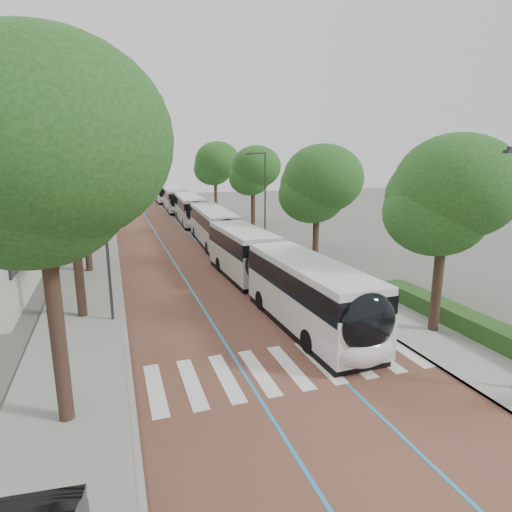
{
  "coord_description": "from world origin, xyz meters",
  "views": [
    {
      "loc": [
        -5.78,
        -12.64,
        7.82
      ],
      "look_at": [
        1.64,
        9.22,
        2.4
      ],
      "focal_mm": 30.0,
      "sensor_mm": 36.0,
      "label": 1
    }
  ],
  "objects": [
    {
      "name": "bus_queued_1",
      "position": [
        3.03,
        37.58,
        1.62
      ],
      "size": [
        3.18,
        12.51,
        3.2
      ],
      "rotation": [
        0.0,
        0.0,
        -0.05
      ],
      "color": "silver",
      "rests_on": "ground"
    },
    {
      "name": "ground",
      "position": [
        0.0,
        0.0,
        0.0
      ],
      "size": [
        160.0,
        160.0,
        0.0
      ],
      "primitive_type": "plane",
      "color": "#51544C",
      "rests_on": "ground"
    },
    {
      "name": "lane_line_left",
      "position": [
        -1.6,
        40.0,
        0.02
      ],
      "size": [
        0.12,
        126.0,
        0.01
      ],
      "primitive_type": "cube",
      "color": "#2686C2",
      "rests_on": "road"
    },
    {
      "name": "sidewalk_right",
      "position": [
        7.5,
        40.0,
        0.06
      ],
      "size": [
        4.0,
        140.0,
        0.12
      ],
      "primitive_type": "cube",
      "color": "gray",
      "rests_on": "ground"
    },
    {
      "name": "lamp_post_left",
      "position": [
        -6.1,
        8.0,
        4.12
      ],
      "size": [
        0.14,
        0.14,
        8.0
      ],
      "primitive_type": "cylinder",
      "color": "#323234",
      "rests_on": "sidewalk_left"
    },
    {
      "name": "bus_queued_2",
      "position": [
        3.02,
        50.14,
        1.62
      ],
      "size": [
        3.1,
        12.5,
        3.2
      ],
      "rotation": [
        0.0,
        0.0,
        -0.05
      ],
      "color": "silver",
      "rests_on": "ground"
    },
    {
      "name": "kerb_right",
      "position": [
        5.6,
        40.0,
        0.06
      ],
      "size": [
        0.2,
        140.0,
        0.14
      ],
      "primitive_type": "cube",
      "color": "gray",
      "rests_on": "ground"
    },
    {
      "name": "sidewalk_left",
      "position": [
        -7.5,
        40.0,
        0.06
      ],
      "size": [
        4.0,
        140.0,
        0.12
      ],
      "primitive_type": "cube",
      "color": "gray",
      "rests_on": "ground"
    },
    {
      "name": "trees_right",
      "position": [
        7.7,
        23.74,
        6.12
      ],
      "size": [
        5.93,
        47.58,
        9.11
      ],
      "color": "black",
      "rests_on": "ground"
    },
    {
      "name": "bus_queued_3",
      "position": [
        2.81,
        63.57,
        1.62
      ],
      "size": [
        2.58,
        12.41,
        3.2
      ],
      "rotation": [
        0.0,
        0.0,
        -0.0
      ],
      "color": "silver",
      "rests_on": "ground"
    },
    {
      "name": "trees_left",
      "position": [
        -7.5,
        21.1,
        7.0
      ],
      "size": [
        6.43,
        60.77,
        10.36
      ],
      "color": "black",
      "rests_on": "ground"
    },
    {
      "name": "lane_line_right",
      "position": [
        1.6,
        40.0,
        0.02
      ],
      "size": [
        0.12,
        126.0,
        0.01
      ],
      "primitive_type": "cube",
      "color": "#2686C2",
      "rests_on": "road"
    },
    {
      "name": "streetlight_far",
      "position": [
        6.62,
        22.0,
        4.82
      ],
      "size": [
        1.82,
        0.2,
        8.0
      ],
      "color": "#323234",
      "rests_on": "sidewalk_right"
    },
    {
      "name": "kerb_left",
      "position": [
        -5.6,
        40.0,
        0.06
      ],
      "size": [
        0.2,
        140.0,
        0.14
      ],
      "primitive_type": "cube",
      "color": "gray",
      "rests_on": "ground"
    },
    {
      "name": "lead_bus",
      "position": [
        2.36,
        8.03,
        1.63
      ],
      "size": [
        3.05,
        18.46,
        3.2
      ],
      "rotation": [
        0.0,
        0.0,
        0.03
      ],
      "color": "black",
      "rests_on": "ground"
    },
    {
      "name": "bus_queued_0",
      "position": [
        2.74,
        24.07,
        1.62
      ],
      "size": [
        3.1,
        12.5,
        3.2
      ],
      "rotation": [
        0.0,
        0.0,
        -0.05
      ],
      "color": "silver",
      "rests_on": "ground"
    },
    {
      "name": "road",
      "position": [
        0.0,
        40.0,
        0.01
      ],
      "size": [
        11.0,
        140.0,
        0.02
      ],
      "primitive_type": "cube",
      "color": "brown",
      "rests_on": "ground"
    },
    {
      "name": "hedge",
      "position": [
        9.1,
        0.0,
        0.52
      ],
      "size": [
        1.2,
        14.0,
        0.8
      ],
      "primitive_type": "cube",
      "color": "#1F4718",
      "rests_on": "sidewalk_right"
    },
    {
      "name": "zebra_crossing",
      "position": [
        0.2,
        1.0,
        0.03
      ],
      "size": [
        10.55,
        3.6,
        0.01
      ],
      "color": "silver",
      "rests_on": "ground"
    }
  ]
}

